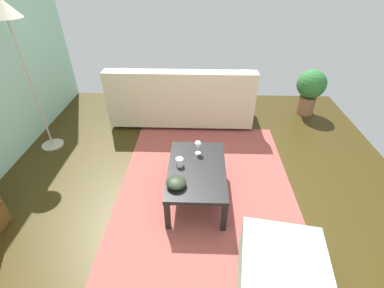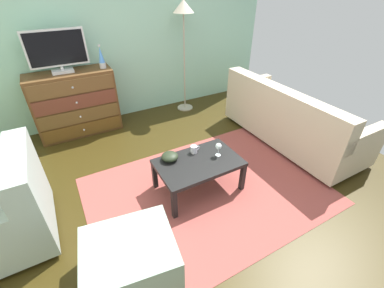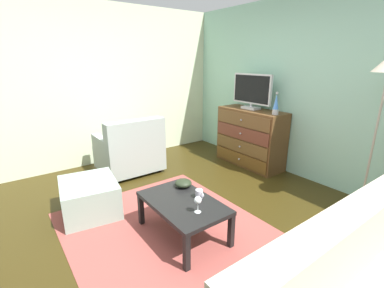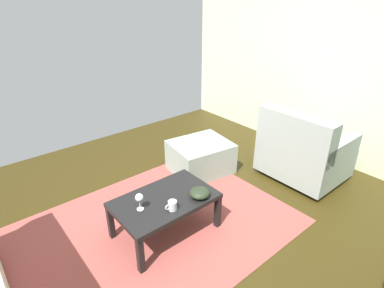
% 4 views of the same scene
% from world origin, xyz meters
% --- Properties ---
extents(ground_plane, '(5.41, 4.95, 0.05)m').
position_xyz_m(ground_plane, '(0.00, 0.00, -0.03)').
color(ground_plane, '#32280D').
extents(area_rug, '(2.60, 1.90, 0.01)m').
position_xyz_m(area_rug, '(0.20, -0.20, 0.00)').
color(area_rug, '#94433D').
rests_on(area_rug, ground_plane).
extents(coffee_table, '(0.91, 0.58, 0.38)m').
position_xyz_m(coffee_table, '(0.14, -0.10, 0.34)').
color(coffee_table, black).
rests_on(coffee_table, ground_plane).
extents(wine_glass, '(0.07, 0.07, 0.16)m').
position_xyz_m(wine_glass, '(0.39, -0.10, 0.50)').
color(wine_glass, silver).
rests_on(wine_glass, coffee_table).
extents(mug, '(0.11, 0.08, 0.08)m').
position_xyz_m(mug, '(0.18, 0.08, 0.42)').
color(mug, silver).
rests_on(mug, coffee_table).
extents(bowl_decorative, '(0.18, 0.18, 0.08)m').
position_xyz_m(bowl_decorative, '(-0.12, 0.09, 0.42)').
color(bowl_decorative, '#222B1B').
rests_on(bowl_decorative, coffee_table).
extents(couch_large, '(0.85, 2.07, 0.86)m').
position_xyz_m(couch_large, '(1.79, 0.16, 0.34)').
color(couch_large, '#332319').
rests_on(couch_large, ground_plane).
extents(ottoman, '(0.78, 0.70, 0.39)m').
position_xyz_m(ottoman, '(-0.85, -0.73, 0.19)').
color(ottoman, '#8DA595').
rests_on(ottoman, ground_plane).
extents(standing_lamp, '(0.32, 0.32, 1.78)m').
position_xyz_m(standing_lamp, '(1.00, 1.87, 1.52)').
color(standing_lamp, '#A59E8C').
rests_on(standing_lamp, ground_plane).
extents(potted_plant, '(0.44, 0.44, 0.72)m').
position_xyz_m(potted_plant, '(2.06, -1.82, 0.43)').
color(potted_plant, brown).
rests_on(potted_plant, ground_plane).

